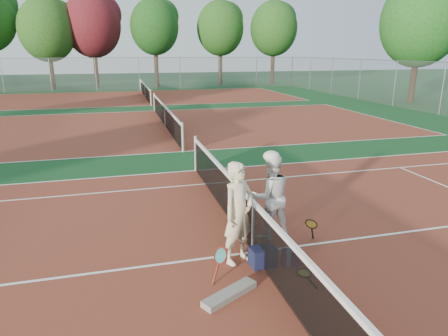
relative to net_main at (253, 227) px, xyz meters
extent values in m
plane|color=#0F3A19|center=(0.00, 0.00, -0.51)|extent=(130.00, 130.00, 0.00)
cube|color=maroon|center=(0.00, 0.00, -0.51)|extent=(23.77, 10.97, 0.01)
cube|color=maroon|center=(0.00, 13.50, -0.51)|extent=(23.77, 10.97, 0.01)
cube|color=maroon|center=(0.00, 27.00, -0.51)|extent=(23.77, 10.97, 0.01)
imported|color=beige|center=(-0.35, -0.22, 0.40)|extent=(0.80, 0.72, 1.83)
imported|color=white|center=(0.53, 0.55, 0.35)|extent=(0.85, 0.67, 1.72)
cube|color=black|center=(0.01, -0.48, -0.34)|extent=(0.46, 0.34, 0.34)
cube|color=#28102D|center=(0.50, -0.56, -0.39)|extent=(0.36, 0.30, 0.25)
cube|color=slate|center=(-0.79, -1.24, -0.46)|extent=(0.97, 0.67, 0.10)
cylinder|color=silver|center=(0.44, -0.63, -0.36)|extent=(0.09, 0.09, 0.30)
cylinder|color=#382314|center=(-8.23, 36.78, 1.72)|extent=(0.44, 0.44, 4.47)
ellipsoid|color=#1F4814|center=(-8.23, 36.78, 5.07)|extent=(5.26, 5.26, 6.04)
cylinder|color=#382314|center=(-4.09, 37.56, 1.93)|extent=(0.44, 0.44, 4.88)
ellipsoid|color=#4F1118|center=(-4.09, 37.56, 5.59)|extent=(5.54, 5.54, 6.37)
cylinder|color=#382314|center=(1.94, 36.55, 1.87)|extent=(0.44, 0.44, 4.77)
ellipsoid|color=#134012|center=(1.94, 36.55, 5.45)|extent=(4.84, 4.84, 5.57)
cylinder|color=#382314|center=(9.14, 38.01, 1.89)|extent=(0.44, 0.44, 4.79)
ellipsoid|color=#1B4714|center=(9.14, 38.01, 5.48)|extent=(5.08, 5.08, 5.84)
cylinder|color=#382314|center=(14.92, 36.91, 1.88)|extent=(0.44, 0.44, 4.78)
ellipsoid|color=#1B4714|center=(14.92, 36.91, 5.47)|extent=(5.14, 5.14, 5.91)
cylinder|color=#382314|center=(18.54, 18.59, 1.72)|extent=(0.44, 0.44, 4.46)
ellipsoid|color=#164E16|center=(18.54, 18.59, 5.07)|extent=(5.44, 5.44, 6.25)
camera|label=1|loc=(-2.24, -6.32, 3.09)|focal=32.00mm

